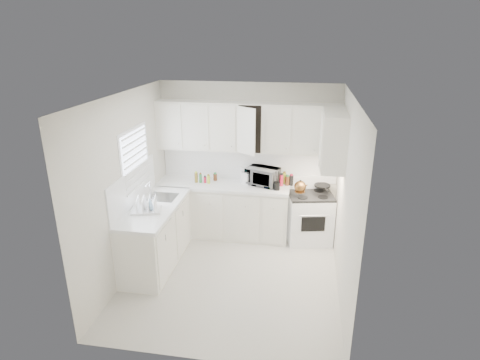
% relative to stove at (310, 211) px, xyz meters
% --- Properties ---
extents(floor, '(3.20, 3.20, 0.00)m').
position_rel_stove_xyz_m(floor, '(-1.08, -1.29, -0.55)').
color(floor, beige).
rests_on(floor, ground).
extents(ceiling, '(3.20, 3.20, 0.00)m').
position_rel_stove_xyz_m(ceiling, '(-1.08, -1.29, 2.05)').
color(ceiling, white).
rests_on(ceiling, ground).
extents(wall_back, '(3.00, 0.00, 3.00)m').
position_rel_stove_xyz_m(wall_back, '(-1.08, 0.31, 0.75)').
color(wall_back, silver).
rests_on(wall_back, ground).
extents(wall_front, '(3.00, 0.00, 3.00)m').
position_rel_stove_xyz_m(wall_front, '(-1.08, -2.89, 0.75)').
color(wall_front, silver).
rests_on(wall_front, ground).
extents(wall_left, '(0.00, 3.20, 3.20)m').
position_rel_stove_xyz_m(wall_left, '(-2.58, -1.29, 0.75)').
color(wall_left, silver).
rests_on(wall_left, ground).
extents(wall_right, '(0.00, 3.20, 3.20)m').
position_rel_stove_xyz_m(wall_right, '(0.42, -1.29, 0.75)').
color(wall_right, silver).
rests_on(wall_right, ground).
extents(window_blinds, '(0.06, 0.96, 1.06)m').
position_rel_stove_xyz_m(window_blinds, '(-2.56, -0.94, 1.00)').
color(window_blinds, white).
rests_on(window_blinds, wall_left).
extents(lower_cabinets_back, '(2.22, 0.60, 0.90)m').
position_rel_stove_xyz_m(lower_cabinets_back, '(-1.47, 0.01, -0.10)').
color(lower_cabinets_back, silver).
rests_on(lower_cabinets_back, floor).
extents(lower_cabinets_left, '(0.60, 1.60, 0.90)m').
position_rel_stove_xyz_m(lower_cabinets_left, '(-2.28, -1.09, -0.10)').
color(lower_cabinets_left, silver).
rests_on(lower_cabinets_left, floor).
extents(countertop_back, '(2.24, 0.64, 0.05)m').
position_rel_stove_xyz_m(countertop_back, '(-1.47, -0.00, 0.38)').
color(countertop_back, white).
rests_on(countertop_back, lower_cabinets_back).
extents(countertop_left, '(0.64, 1.62, 0.05)m').
position_rel_stove_xyz_m(countertop_left, '(-2.27, -1.09, 0.38)').
color(countertop_left, white).
rests_on(countertop_left, lower_cabinets_left).
extents(backsplash_back, '(2.98, 0.02, 0.55)m').
position_rel_stove_xyz_m(backsplash_back, '(-1.08, 0.30, 0.68)').
color(backsplash_back, white).
rests_on(backsplash_back, wall_back).
extents(backsplash_left, '(0.02, 1.60, 0.55)m').
position_rel_stove_xyz_m(backsplash_left, '(-2.57, -1.09, 0.68)').
color(backsplash_left, white).
rests_on(backsplash_left, wall_left).
extents(upper_cabinets_back, '(3.00, 0.33, 0.80)m').
position_rel_stove_xyz_m(upper_cabinets_back, '(-1.08, 0.14, 0.95)').
color(upper_cabinets_back, silver).
rests_on(upper_cabinets_back, wall_back).
extents(upper_cabinets_right, '(0.33, 0.90, 0.80)m').
position_rel_stove_xyz_m(upper_cabinets_right, '(0.25, -0.47, 0.95)').
color(upper_cabinets_right, silver).
rests_on(upper_cabinets_right, wall_right).
extents(sink, '(0.42, 0.38, 0.30)m').
position_rel_stove_xyz_m(sink, '(-2.27, -0.74, 0.52)').
color(sink, gray).
rests_on(sink, countertop_left).
extents(stove, '(0.81, 0.71, 1.09)m').
position_rel_stove_xyz_m(stove, '(0.00, 0.00, 0.00)').
color(stove, white).
rests_on(stove, floor).
extents(tea_kettle, '(0.29, 0.27, 0.22)m').
position_rel_stove_xyz_m(tea_kettle, '(-0.18, -0.16, 0.50)').
color(tea_kettle, brown).
rests_on(tea_kettle, stove).
extents(frying_pan, '(0.39, 0.51, 0.04)m').
position_rel_stove_xyz_m(frying_pan, '(0.18, 0.16, 0.42)').
color(frying_pan, black).
rests_on(frying_pan, stove).
extents(microwave, '(0.59, 0.45, 0.35)m').
position_rel_stove_xyz_m(microwave, '(-0.81, 0.07, 0.58)').
color(microwave, gray).
rests_on(microwave, countertop_back).
extents(rice_cooker, '(0.30, 0.30, 0.24)m').
position_rel_stove_xyz_m(rice_cooker, '(-1.06, 0.11, 0.52)').
color(rice_cooker, white).
rests_on(rice_cooker, countertop_back).
extents(paper_towel, '(0.12, 0.12, 0.27)m').
position_rel_stove_xyz_m(paper_towel, '(-1.14, 0.14, 0.54)').
color(paper_towel, white).
rests_on(paper_towel, countertop_back).
extents(utensil_crock, '(0.11, 0.11, 0.32)m').
position_rel_stove_xyz_m(utensil_crock, '(-0.55, -0.14, 0.57)').
color(utensil_crock, black).
rests_on(utensil_crock, countertop_back).
extents(dish_rack, '(0.48, 0.41, 0.22)m').
position_rel_stove_xyz_m(dish_rack, '(-2.32, -1.26, 0.52)').
color(dish_rack, white).
rests_on(dish_rack, countertop_left).
extents(spice_left_0, '(0.06, 0.06, 0.13)m').
position_rel_stove_xyz_m(spice_left_0, '(-1.93, 0.13, 0.47)').
color(spice_left_0, olive).
rests_on(spice_left_0, countertop_back).
extents(spice_left_1, '(0.06, 0.06, 0.13)m').
position_rel_stove_xyz_m(spice_left_1, '(-1.86, 0.04, 0.47)').
color(spice_left_1, '#2B8241').
rests_on(spice_left_1, countertop_back).
extents(spice_left_2, '(0.06, 0.06, 0.13)m').
position_rel_stove_xyz_m(spice_left_2, '(-1.78, 0.13, 0.47)').
color(spice_left_2, red).
rests_on(spice_left_2, countertop_back).
extents(spice_left_3, '(0.06, 0.06, 0.13)m').
position_rel_stove_xyz_m(spice_left_3, '(-1.71, 0.04, 0.47)').
color(spice_left_3, '#C4DE34').
rests_on(spice_left_3, countertop_back).
extents(spice_left_4, '(0.06, 0.06, 0.13)m').
position_rel_stove_xyz_m(spice_left_4, '(-1.63, 0.13, 0.47)').
color(spice_left_4, brown).
rests_on(spice_left_4, countertop_back).
extents(sauce_right_0, '(0.06, 0.06, 0.19)m').
position_rel_stove_xyz_m(sauce_right_0, '(-0.50, 0.17, 0.50)').
color(sauce_right_0, red).
rests_on(sauce_right_0, countertop_back).
extents(sauce_right_1, '(0.06, 0.06, 0.19)m').
position_rel_stove_xyz_m(sauce_right_1, '(-0.45, 0.11, 0.50)').
color(sauce_right_1, '#C4DE34').
rests_on(sauce_right_1, countertop_back).
extents(sauce_right_2, '(0.06, 0.06, 0.19)m').
position_rel_stove_xyz_m(sauce_right_2, '(-0.39, 0.17, 0.50)').
color(sauce_right_2, brown).
rests_on(sauce_right_2, countertop_back).
extents(sauce_right_3, '(0.06, 0.06, 0.19)m').
position_rel_stove_xyz_m(sauce_right_3, '(-0.34, 0.11, 0.50)').
color(sauce_right_3, black).
rests_on(sauce_right_3, countertop_back).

